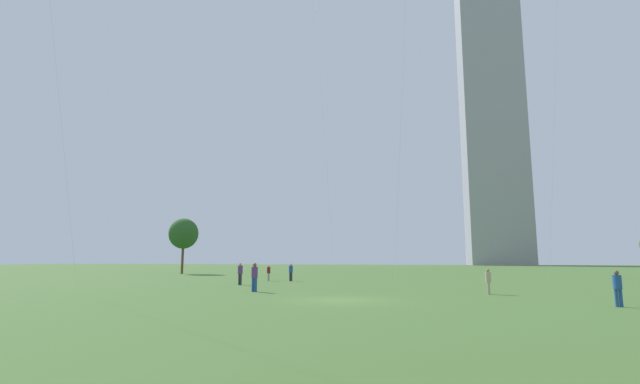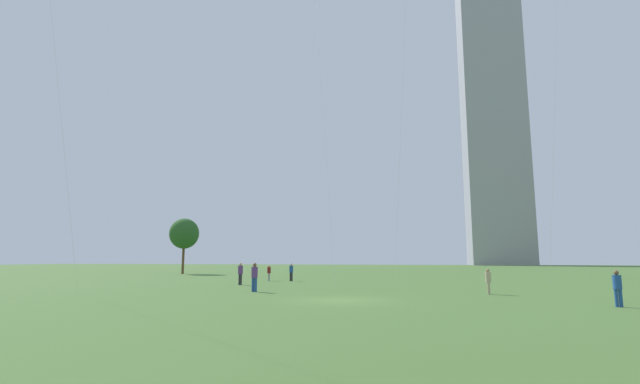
# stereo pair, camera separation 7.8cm
# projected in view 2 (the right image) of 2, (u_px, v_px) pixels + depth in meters

# --- Properties ---
(ground) EXTENTS (280.00, 280.00, 0.00)m
(ground) POSITION_uv_depth(u_px,v_px,m) (342.00, 300.00, 23.56)
(ground) COLOR #476B30
(person_standing_0) EXTENTS (0.42, 0.42, 1.87)m
(person_standing_0) POSITION_uv_depth(u_px,v_px,m) (255.00, 275.00, 29.81)
(person_standing_0) COLOR #1E478C
(person_standing_0) RESTS_ON ground
(person_standing_1) EXTENTS (0.38, 0.38, 1.70)m
(person_standing_1) POSITION_uv_depth(u_px,v_px,m) (291.00, 271.00, 43.86)
(person_standing_1) COLOR #2D2D33
(person_standing_1) RESTS_ON ground
(person_standing_2) EXTENTS (0.34, 0.34, 1.54)m
(person_standing_2) POSITION_uv_depth(u_px,v_px,m) (488.00, 279.00, 27.71)
(person_standing_2) COLOR tan
(person_standing_2) RESTS_ON ground
(person_standing_3) EXTENTS (0.40, 0.40, 1.82)m
(person_standing_3) POSITION_uv_depth(u_px,v_px,m) (240.00, 272.00, 37.41)
(person_standing_3) COLOR #2D2D33
(person_standing_3) RESTS_ON ground
(person_standing_4) EXTENTS (0.34, 0.34, 1.54)m
(person_standing_4) POSITION_uv_depth(u_px,v_px,m) (269.00, 272.00, 44.23)
(person_standing_4) COLOR gray
(person_standing_4) RESTS_ON ground
(person_standing_5) EXTENTS (0.36, 0.36, 1.63)m
(person_standing_5) POSITION_uv_depth(u_px,v_px,m) (617.00, 286.00, 20.43)
(person_standing_5) COLOR #1E478C
(person_standing_5) RESTS_ON ground
(park_tree_1) EXTENTS (4.19, 4.19, 7.94)m
(park_tree_1) POSITION_uv_depth(u_px,v_px,m) (184.00, 234.00, 65.39)
(park_tree_1) COLOR brown
(park_tree_1) RESTS_ON ground
(distant_highrise_0) EXTENTS (19.71, 19.13, 108.37)m
(distant_highrise_0) POSITION_uv_depth(u_px,v_px,m) (492.00, 110.00, 159.34)
(distant_highrise_0) COLOR #939399
(distant_highrise_0) RESTS_ON ground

